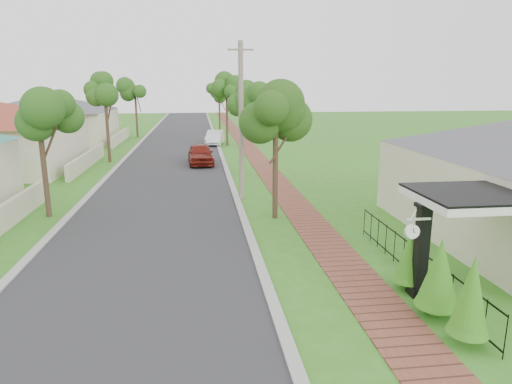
{
  "coord_description": "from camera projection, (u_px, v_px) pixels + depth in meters",
  "views": [
    {
      "loc": [
        -1.12,
        -11.55,
        5.46
      ],
      "look_at": [
        0.98,
        5.05,
        1.5
      ],
      "focal_mm": 32.0,
      "sensor_mm": 36.0,
      "label": 1
    }
  ],
  "objects": [
    {
      "name": "far_house_grey",
      "position": [
        50.0,
        118.0,
        43.0
      ],
      "size": [
        15.56,
        15.56,
        4.6
      ],
      "color": "beige",
      "rests_on": "ground"
    },
    {
      "name": "station_clock",
      "position": [
        413.0,
        230.0,
        11.24
      ],
      "size": [
        0.64,
        0.13,
        0.52
      ],
      "color": "white",
      "rests_on": "ground"
    },
    {
      "name": "road",
      "position": [
        172.0,
        165.0,
        31.49
      ],
      "size": [
        7.0,
        120.0,
        0.02
      ],
      "primitive_type": "cube",
      "color": "#28282B",
      "rests_on": "ground"
    },
    {
      "name": "picket_fence",
      "position": [
        414.0,
        261.0,
        13.02
      ],
      "size": [
        0.03,
        8.02,
        1.0
      ],
      "color": "black",
      "rests_on": "ground"
    },
    {
      "name": "sidewalk",
      "position": [
        261.0,
        163.0,
        32.25
      ],
      "size": [
        1.5,
        120.0,
        0.03
      ],
      "primitive_type": "cube",
      "color": "brown",
      "rests_on": "ground"
    },
    {
      "name": "porch_post",
      "position": [
        421.0,
        255.0,
        11.88
      ],
      "size": [
        0.48,
        0.48,
        2.52
      ],
      "color": "black",
      "rests_on": "ground"
    },
    {
      "name": "parked_car_white",
      "position": [
        215.0,
        138.0,
        42.11
      ],
      "size": [
        1.99,
        4.12,
        1.3
      ],
      "primitive_type": "imported",
      "rotation": [
        0.0,
        0.0,
        -0.16
      ],
      "color": "white",
      "rests_on": "ground"
    },
    {
      "name": "near_tree",
      "position": [
        276.0,
        120.0,
        18.18
      ],
      "size": [
        1.99,
        1.99,
        5.12
      ],
      "color": "#382619",
      "rests_on": "ground"
    },
    {
      "name": "street_trees",
      "position": [
        175.0,
        96.0,
        37.06
      ],
      "size": [
        10.7,
        37.65,
        5.89
      ],
      "color": "#382619",
      "rests_on": "ground"
    },
    {
      "name": "kerb_right",
      "position": [
        225.0,
        164.0,
        31.93
      ],
      "size": [
        0.3,
        120.0,
        0.1
      ],
      "primitive_type": "cube",
      "color": "#9E9E99",
      "rests_on": "ground"
    },
    {
      "name": "utility_pole",
      "position": [
        241.0,
        121.0,
        21.44
      ],
      "size": [
        1.2,
        0.24,
        7.4
      ],
      "color": "gray",
      "rests_on": "ground"
    },
    {
      "name": "hedge_row",
      "position": [
        439.0,
        279.0,
        10.82
      ],
      "size": [
        0.92,
        3.54,
        2.03
      ],
      "color": "#246A15",
      "rests_on": "ground"
    },
    {
      "name": "kerb_left",
      "position": [
        117.0,
        167.0,
        31.04
      ],
      "size": [
        0.3,
        120.0,
        0.1
      ],
      "primitive_type": "cube",
      "color": "#9E9E99",
      "rests_on": "ground"
    },
    {
      "name": "ground",
      "position": [
        244.0,
        288.0,
        12.54
      ],
      "size": [
        160.0,
        160.0,
        0.0
      ],
      "primitive_type": "plane",
      "color": "#39731B",
      "rests_on": "ground"
    },
    {
      "name": "parked_car_red",
      "position": [
        201.0,
        154.0,
        31.76
      ],
      "size": [
        1.88,
        4.28,
        1.44
      ],
      "primitive_type": "imported",
      "rotation": [
        0.0,
        0.0,
        0.04
      ],
      "color": "maroon",
      "rests_on": "ground"
    }
  ]
}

